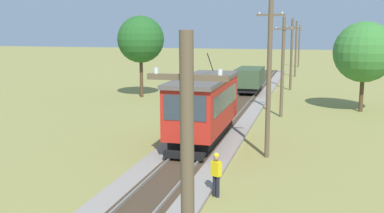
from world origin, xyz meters
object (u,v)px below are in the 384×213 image
freight_car (250,79)px  utility_pole_mid (283,66)px  utility_pole_foreground (188,212)px  tree_left_near (364,52)px  utility_pole_near_tram (269,76)px  trackside_signal_marker (189,206)px  utility_pole_far (291,54)px  red_tram (204,106)px  utility_pole_distant (296,48)px  utility_pole_horizon (299,45)px  track_worker (216,173)px  tree_right_near (141,39)px

freight_car → utility_pole_mid: bearing=-70.1°
utility_pole_foreground → tree_left_near: (5.94, 30.17, 1.31)m
utility_pole_near_tram → trackside_signal_marker: 9.71m
utility_pole_far → tree_left_near: (5.94, -11.28, 0.84)m
red_tram → tree_left_near: bearing=53.3°
tree_left_near → trackside_signal_marker: bearing=-108.0°
utility_pole_foreground → utility_pole_mid: 26.64m
freight_car → tree_left_near: (9.66, -6.75, 3.11)m
utility_pole_far → utility_pole_distant: 13.54m
freight_car → tree_left_near: bearing=-34.9°
utility_pole_far → utility_pole_horizon: 29.14m
track_worker → tree_right_near: bearing=56.0°
utility_pole_horizon → tree_left_near: size_ratio=0.99×
utility_pole_foreground → utility_pole_horizon: 70.59m
utility_pole_distant → tree_left_near: bearing=-76.5°
utility_pole_foreground → utility_pole_distant: bearing=90.0°
utility_pole_near_tram → trackside_signal_marker: bearing=-101.1°
track_worker → utility_pole_mid: bearing=24.2°
utility_pole_mid → utility_pole_horizon: utility_pole_mid is taller
utility_pole_far → trackside_signal_marker: (-1.75, -34.86, -3.15)m
freight_car → utility_pole_far: size_ratio=0.70×
red_tram → freight_car: red_tram is taller
utility_pole_foreground → track_worker: size_ratio=3.65×
utility_pole_distant → track_worker: (-1.39, -45.61, -2.80)m
track_worker → tree_left_near: 22.35m
utility_pole_near_tram → trackside_signal_marker: utility_pole_near_tram is taller
utility_pole_mid → tree_left_near: 6.97m
utility_pole_foreground → utility_pole_far: (0.00, 41.45, 0.46)m
utility_pole_distant → utility_pole_far: bearing=-90.0°
red_tram → trackside_signal_marker: 10.93m
trackside_signal_marker → utility_pole_distant: bearing=87.9°
utility_pole_near_tram → track_worker: size_ratio=4.55×
utility_pole_mid → utility_pole_distant: utility_pole_distant is taller
red_tram → track_worker: size_ratio=4.79×
utility_pole_horizon → utility_pole_foreground: bearing=-90.0°
freight_car → utility_pole_far: bearing=50.6°
utility_pole_foreground → utility_pole_far: 41.45m
trackside_signal_marker → utility_pole_far: bearing=87.1°
tree_left_near → tree_right_near: bearing=171.8°
utility_pole_far → track_worker: utility_pole_far is taller
utility_pole_distant → tree_left_near: (5.94, -24.82, 0.88)m
utility_pole_foreground → trackside_signal_marker: (-1.75, 6.59, -2.69)m
utility_pole_near_tram → utility_pole_mid: utility_pole_near_tram is taller
tree_right_near → utility_pole_mid: bearing=-25.2°
utility_pole_mid → trackside_signal_marker: bearing=-95.0°
utility_pole_near_tram → utility_pole_far: bearing=90.0°
freight_car → utility_pole_near_tram: size_ratio=0.64×
utility_pole_distant → tree_right_near: tree_right_near is taller
utility_pole_far → trackside_signal_marker: utility_pole_far is taller
track_worker → tree_right_near: (-12.07, 23.58, 4.44)m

